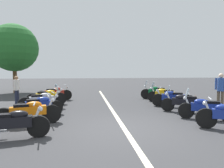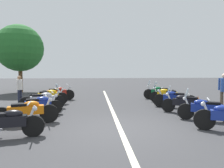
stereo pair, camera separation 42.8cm
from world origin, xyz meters
The scene contains 17 objects.
ground_plane centered at (0.00, 0.00, 0.00)m, with size 80.00×80.00×0.00m, color #38383A.
lane_centre_stripe centered at (3.57, 0.00, 0.00)m, with size 16.61×0.16×0.01m, color beige.
motorcycle_left_row_0 centered at (-0.59, 3.24, 0.45)m, with size 0.67×2.02×0.99m.
motorcycle_left_row_1 centered at (0.87, 3.19, 0.46)m, with size 0.85×2.15×1.01m.
motorcycle_left_row_2 centered at (2.25, 3.15, 0.44)m, with size 0.87×1.90×0.98m.
motorcycle_left_row_3 centered at (3.54, 3.28, 0.47)m, with size 0.93×2.04×1.22m.
motorcycle_left_row_4 centered at (4.91, 3.32, 0.46)m, with size 0.72×2.07×1.01m.
motorcycle_left_row_5 centered at (6.44, 3.14, 0.46)m, with size 0.87×2.10×1.01m.
motorcycle_right_row_1 centered at (0.83, -3.31, 0.46)m, with size 1.04×1.93×1.20m.
motorcycle_right_row_2 centered at (2.21, -3.18, 0.46)m, with size 1.08×2.01×1.20m.
motorcycle_right_row_3 centered at (3.50, -3.19, 0.47)m, with size 1.06×2.02×1.01m.
motorcycle_right_row_4 centered at (4.97, -3.32, 0.46)m, with size 1.26×1.80×1.20m.
motorcycle_right_row_5 centered at (6.32, -3.35, 0.47)m, with size 1.03×2.03×1.22m.
traffic_cone_0 centered at (3.36, -4.35, 0.29)m, with size 0.36×0.36×0.61m.
bystander_1 centered at (5.51, 5.07, 0.91)m, with size 0.52×0.32×1.57m.
bystander_2 centered at (2.88, -5.39, 1.02)m, with size 0.40×0.40×1.74m.
roadside_tree_0 centered at (11.51, 7.11, 3.72)m, with size 3.91×3.91×5.69m.
Camera 2 is at (-6.37, 0.80, 1.92)m, focal length 32.65 mm.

